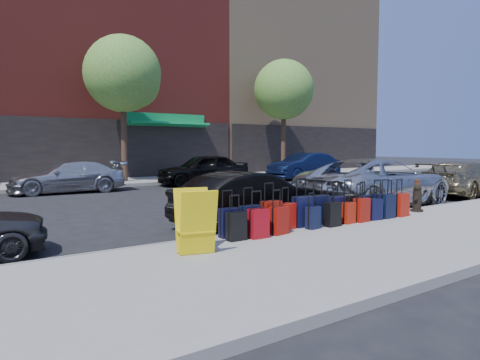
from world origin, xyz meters
TOP-DOWN VIEW (x-y plane):
  - ground at (0.00, 0.00)m, footprint 120.00×120.00m
  - sidewalk_near at (0.00, -6.50)m, footprint 60.00×4.00m
  - sidewalk_far at (0.00, 10.00)m, footprint 60.00×4.00m
  - curb_near at (0.00, -4.48)m, footprint 60.00×0.08m
  - curb_far at (0.00, 7.98)m, footprint 60.00×0.08m
  - building_center at (0.00, 17.99)m, footprint 17.00×12.85m
  - building_right at (16.00, 17.99)m, footprint 15.00×12.12m
  - tree_center at (0.64, 9.50)m, footprint 3.80×3.80m
  - tree_right at (11.14, 9.50)m, footprint 3.80×3.80m
  - suitcase_front_0 at (-2.48, -4.77)m, footprint 0.39×0.22m
  - suitcase_front_1 at (-2.01, -4.83)m, footprint 0.41×0.25m
  - suitcase_front_2 at (-1.43, -4.75)m, footprint 0.43×0.25m
  - suitcase_front_3 at (-1.03, -4.81)m, footprint 0.41×0.28m
  - suitcase_front_4 at (-0.55, -4.78)m, footprint 0.46×0.28m
  - suitcase_front_5 at (-0.04, -4.77)m, footprint 0.46×0.28m
  - suitcase_front_6 at (0.49, -4.82)m, footprint 0.43×0.29m
  - suitcase_front_7 at (0.92, -4.81)m, footprint 0.41×0.24m
  - suitcase_front_8 at (1.45, -4.81)m, footprint 0.40×0.27m
  - suitcase_front_9 at (1.98, -4.83)m, footprint 0.40×0.25m
  - suitcase_front_10 at (2.49, -4.84)m, footprint 0.40×0.28m
  - suitcase_back_0 at (-2.52, -5.08)m, footprint 0.36×0.21m
  - suitcase_back_1 at (-2.06, -5.15)m, footprint 0.39×0.23m
  - suitcase_back_2 at (-1.51, -5.11)m, footprint 0.41×0.28m
  - suitcase_back_4 at (-0.53, -5.08)m, footprint 0.35×0.24m
  - suitcase_back_5 at (0.01, -5.12)m, footprint 0.37×0.22m
  - suitcase_back_6 at (0.58, -5.08)m, footprint 0.34×0.22m
  - suitcase_back_7 at (1.00, -5.11)m, footprint 0.39×0.24m
  - suitcase_back_8 at (1.47, -5.11)m, footprint 0.37×0.24m
  - suitcase_back_9 at (1.92, -5.12)m, footprint 0.40×0.24m
  - suitcase_back_10 at (2.46, -5.15)m, footprint 0.40×0.24m
  - fire_hydrant at (3.51, -4.90)m, footprint 0.38×0.33m
  - bollard at (3.72, -4.76)m, footprint 0.16×0.16m
  - display_rack at (-3.61, -5.49)m, footprint 0.72×0.77m
  - car_near_1 at (-0.90, -3.32)m, footprint 4.04×1.65m
  - car_near_2 at (4.14, -3.07)m, footprint 5.67×2.85m
  - car_near_3 at (9.52, -3.00)m, footprint 4.76×2.27m
  - car_far_1 at (-2.85, 6.84)m, footprint 4.62×2.04m
  - car_far_2 at (3.50, 6.76)m, footprint 4.71×2.34m
  - car_far_3 at (10.19, 6.67)m, footprint 4.72×1.90m

SIDE VIEW (x-z plane):
  - ground at x=0.00m, z-range 0.00..0.00m
  - sidewalk_near at x=0.00m, z-range 0.00..0.15m
  - sidewalk_far at x=0.00m, z-range 0.00..0.15m
  - curb_near at x=0.00m, z-range 0.00..0.15m
  - curb_far at x=0.00m, z-range 0.00..0.15m
  - suitcase_back_4 at x=-0.53m, z-range 0.00..0.78m
  - suitcase_back_6 at x=0.58m, z-range 0.00..0.79m
  - suitcase_back_8 at x=1.47m, z-range 0.00..0.82m
  - suitcase_back_0 at x=-2.52m, z-range -0.01..0.85m
  - suitcase_back_5 at x=0.01m, z-range -0.01..0.86m
  - suitcase_front_10 at x=2.49m, z-range -0.02..0.88m
  - suitcase_back_7 at x=1.00m, z-range -0.02..0.88m
  - suitcase_front_3 at x=-1.03m, z-range -0.02..0.88m
  - suitcase_back_2 at x=-1.51m, z-range -0.02..0.88m
  - suitcase_front_8 at x=1.45m, z-range -0.02..0.88m
  - suitcase_back_1 at x=-2.06m, z-range -0.02..0.89m
  - suitcase_front_0 at x=-2.48m, z-range -0.02..0.90m
  - suitcase_front_9 at x=1.98m, z-range -0.02..0.90m
  - suitcase_back_10 at x=2.46m, z-range -0.03..0.91m
  - suitcase_front_1 at x=-2.01m, z-range -0.03..0.92m
  - suitcase_back_9 at x=1.92m, z-range -0.03..0.93m
  - suitcase_front_6 at x=0.49m, z-range -0.03..0.94m
  - suitcase_front_7 at x=0.92m, z-range -0.03..0.94m
  - suitcase_front_2 at x=-1.43m, z-range -0.04..0.97m
  - suitcase_front_5 at x=-0.04m, z-range -0.05..1.01m
  - suitcase_front_4 at x=-0.55m, z-range -0.05..1.02m
  - fire_hydrant at x=3.51m, z-range 0.12..0.86m
  - bollard at x=3.72m, z-range 0.16..1.01m
  - car_near_1 at x=-0.90m, z-range 0.00..1.30m
  - car_far_1 at x=-2.85m, z-range 0.00..1.32m
  - car_near_3 at x=9.52m, z-range 0.00..1.34m
  - display_rack at x=-3.61m, z-range 0.14..1.20m
  - car_far_3 at x=10.19m, z-range 0.00..1.52m
  - car_near_2 at x=4.14m, z-range 0.00..1.54m
  - car_far_2 at x=3.50m, z-range 0.00..1.54m
  - tree_center at x=0.64m, z-range 1.78..9.05m
  - tree_right at x=11.14m, z-range 1.78..9.05m
  - building_right at x=16.00m, z-range -0.02..17.98m
  - building_center at x=0.00m, z-range -0.02..19.98m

